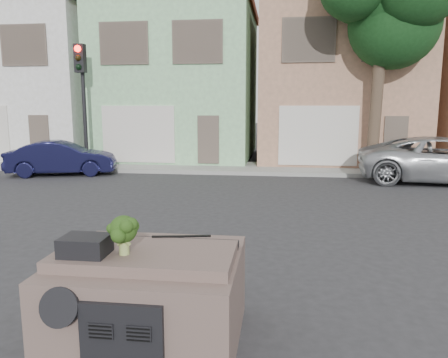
% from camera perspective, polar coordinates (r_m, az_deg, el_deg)
% --- Properties ---
extents(ground_plane, '(120.00, 120.00, 0.00)m').
position_cam_1_polar(ground_plane, '(8.09, -3.25, -9.65)').
color(ground_plane, '#303033').
rests_on(ground_plane, ground).
extents(sidewalk, '(40.00, 3.00, 0.15)m').
position_cam_1_polar(sidewalk, '(18.25, 2.75, 1.44)').
color(sidewalk, gray).
rests_on(sidewalk, ground).
extents(townhouse_white, '(7.20, 8.20, 7.55)m').
position_cam_1_polar(townhouse_white, '(25.29, -22.61, 11.40)').
color(townhouse_white, white).
rests_on(townhouse_white, ground).
extents(townhouse_mint, '(7.20, 8.20, 7.55)m').
position_cam_1_polar(townhouse_mint, '(22.58, -5.44, 12.38)').
color(townhouse_mint, '#94CF96').
rests_on(townhouse_mint, ground).
extents(townhouse_tan, '(7.20, 8.20, 7.55)m').
position_cam_1_polar(townhouse_tan, '(22.19, 14.28, 12.19)').
color(townhouse_tan, tan).
rests_on(townhouse_tan, ground).
extents(navy_sedan, '(4.23, 2.45, 1.32)m').
position_cam_1_polar(navy_sedan, '(18.02, -20.30, 0.50)').
color(navy_sedan, '#111233').
rests_on(navy_sedan, ground).
extents(silver_pickup, '(6.00, 3.30, 1.59)m').
position_cam_1_polar(silver_pickup, '(17.00, 26.67, -0.45)').
color(silver_pickup, '#B1B4B8').
rests_on(silver_pickup, ground).
extents(traffic_signal, '(0.40, 0.40, 5.10)m').
position_cam_1_polar(traffic_signal, '(18.76, -17.90, 8.80)').
color(traffic_signal, black).
rests_on(traffic_signal, ground).
extents(tree_near, '(4.40, 4.00, 8.50)m').
position_cam_1_polar(tree_near, '(17.75, 19.51, 14.19)').
color(tree_near, '#143A17').
rests_on(tree_near, ground).
extents(car_dashboard, '(2.00, 1.80, 1.12)m').
position_cam_1_polar(car_dashboard, '(5.18, -9.57, -14.56)').
color(car_dashboard, brown).
rests_on(car_dashboard, ground).
extents(instrument_hump, '(0.48, 0.38, 0.20)m').
position_cam_1_polar(instrument_hump, '(4.84, -17.67, -8.28)').
color(instrument_hump, black).
rests_on(instrument_hump, car_dashboard).
extents(wiper_arm, '(0.69, 0.15, 0.02)m').
position_cam_1_polar(wiper_arm, '(5.25, -5.59, -7.45)').
color(wiper_arm, black).
rests_on(wiper_arm, car_dashboard).
extents(broccoli, '(0.46, 0.46, 0.43)m').
position_cam_1_polar(broccoli, '(4.71, -12.98, -7.09)').
color(broccoli, '#1F3910').
rests_on(broccoli, car_dashboard).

